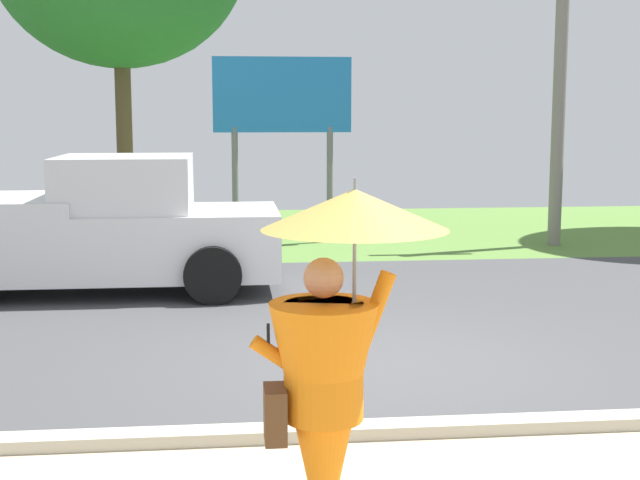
{
  "coord_description": "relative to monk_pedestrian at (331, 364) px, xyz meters",
  "views": [
    {
      "loc": [
        -1.47,
        -8.47,
        2.48
      ],
      "look_at": [
        -0.48,
        1.0,
        1.1
      ],
      "focal_mm": 49.77,
      "sensor_mm": 36.0,
      "label": 1
    }
  ],
  "objects": [
    {
      "name": "pickup_truck",
      "position": [
        -2.43,
        7.75,
        -0.24
      ],
      "size": [
        5.2,
        2.28,
        1.88
      ],
      "rotation": [
        0.0,
        0.0,
        0.07
      ],
      "color": "silver",
      "rests_on": "ground_plane"
    },
    {
      "name": "roadside_billboard",
      "position": [
        0.49,
        12.11,
        1.44
      ],
      "size": [
        2.6,
        0.12,
        3.5
      ],
      "color": "slate",
      "rests_on": "ground_plane"
    },
    {
      "name": "ground_plane",
      "position": [
        0.92,
        6.74,
        -1.16
      ],
      "size": [
        40.0,
        22.0,
        0.2
      ],
      "color": "#424244"
    },
    {
      "name": "monk_pedestrian",
      "position": [
        0.0,
        0.0,
        0.0
      ],
      "size": [
        1.08,
        1.02,
        2.13
      ],
      "rotation": [
        0.0,
        0.0,
        0.25
      ],
      "color": "orange",
      "rests_on": "ground_plane"
    },
    {
      "name": "utility_pole",
      "position": [
        5.54,
        11.26,
        2.14
      ],
      "size": [
        1.8,
        0.24,
        6.16
      ],
      "color": "gray",
      "rests_on": "ground_plane"
    }
  ]
}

